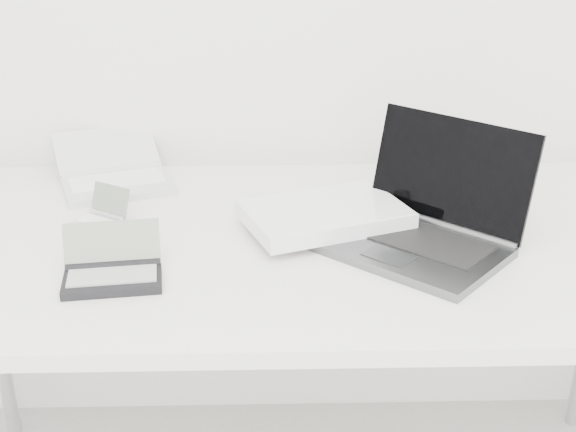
{
  "coord_description": "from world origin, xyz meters",
  "views": [
    {
      "loc": [
        -0.06,
        0.16,
        1.38
      ],
      "look_at": [
        -0.03,
        1.51,
        0.79
      ],
      "focal_mm": 50.0,
      "sensor_mm": 36.0,
      "label": 1
    }
  ],
  "objects_px": {
    "desk": "(303,258)",
    "laptop_large": "(373,220)",
    "palmtop_charcoal": "(112,271)",
    "netbook_open_white": "(114,175)"
  },
  "relations": [
    {
      "from": "desk",
      "to": "laptop_large",
      "type": "height_order",
      "value": "laptop_large"
    },
    {
      "from": "netbook_open_white",
      "to": "palmtop_charcoal",
      "type": "distance_m",
      "value": 0.47
    },
    {
      "from": "netbook_open_white",
      "to": "palmtop_charcoal",
      "type": "xyz_separation_m",
      "value": [
        0.08,
        -0.46,
        -0.0
      ]
    },
    {
      "from": "palmtop_charcoal",
      "to": "laptop_large",
      "type": "bearing_deg",
      "value": 12.19
    },
    {
      "from": "desk",
      "to": "palmtop_charcoal",
      "type": "bearing_deg",
      "value": -152.6
    },
    {
      "from": "desk",
      "to": "palmtop_charcoal",
      "type": "xyz_separation_m",
      "value": [
        -0.33,
        -0.17,
        0.06
      ]
    },
    {
      "from": "desk",
      "to": "palmtop_charcoal",
      "type": "distance_m",
      "value": 0.38
    },
    {
      "from": "desk",
      "to": "palmtop_charcoal",
      "type": "height_order",
      "value": "palmtop_charcoal"
    },
    {
      "from": "desk",
      "to": "netbook_open_white",
      "type": "xyz_separation_m",
      "value": [
        -0.41,
        0.29,
        0.07
      ]
    },
    {
      "from": "palmtop_charcoal",
      "to": "desk",
      "type": "bearing_deg",
      "value": 20.08
    }
  ]
}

